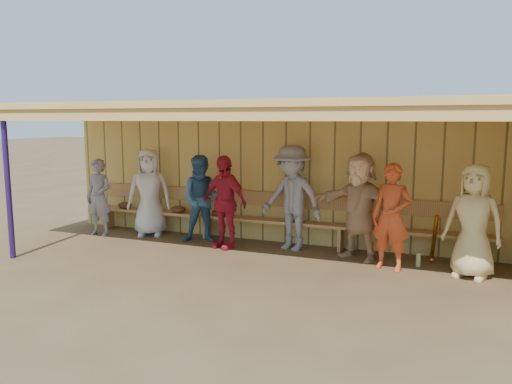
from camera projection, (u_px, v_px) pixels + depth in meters
ground at (248, 258)px, 8.15m from camera, size 90.00×90.00×0.00m
player_a at (99, 197)px, 9.71m from camera, size 0.56×0.38×1.50m
player_b at (149, 192)px, 9.66m from camera, size 0.98×0.82×1.70m
player_c at (202, 199)px, 9.14m from camera, size 0.96×0.86×1.61m
player_d at (224, 202)px, 8.73m from camera, size 1.03×0.67×1.64m
player_e at (292, 198)px, 8.58m from camera, size 1.32×0.96×1.83m
player_f at (359, 206)px, 8.01m from camera, size 1.68×1.13×1.74m
player_g at (391, 217)px, 7.45m from camera, size 0.66×0.51×1.62m
player_h at (474, 221)px, 7.04m from camera, size 0.93×0.75×1.65m
dugout_structure at (285, 153)px, 8.39m from camera, size 8.80×3.20×2.50m
bench at (272, 215)px, 9.10m from camera, size 7.60×0.34×0.93m
dugout_equipment at (212, 214)px, 9.41m from camera, size 6.19×0.62×0.80m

